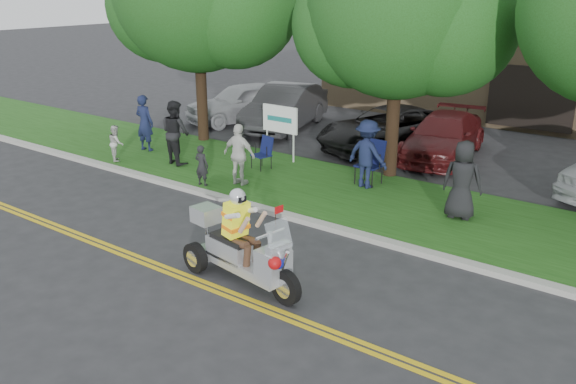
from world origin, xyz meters
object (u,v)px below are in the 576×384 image
Objects in this scene: lawn_chair_b at (264,151)px; lawn_chair_a at (372,159)px; parked_car_far_left at (243,102)px; spectator_adult_right at (239,155)px; trike_scooter at (240,250)px; spectator_adult_mid at (175,132)px; spectator_adult_left at (145,123)px; parked_car_right at (443,136)px; parked_car_mid at (389,129)px; parked_car_left at (285,107)px.

lawn_chair_a is at bearing 23.87° from lawn_chair_b.
parked_car_far_left is (-7.94, 4.00, 0.01)m from lawn_chair_a.
trike_scooter is at bearing 125.70° from spectator_adult_right.
parked_car_far_left is at bearing -57.45° from spectator_adult_mid.
parked_car_right is (7.79, 5.23, -0.33)m from spectator_adult_left.
spectator_adult_right is (-2.73, -2.20, 0.16)m from lawn_chair_a.
parked_car_mid is (6.00, 5.03, -0.30)m from spectator_adult_left.
lawn_chair_a is at bearing -103.71° from parked_car_right.
spectator_adult_mid is (1.88, -0.45, 0.05)m from spectator_adult_left.
trike_scooter reaches higher than lawn_chair_b.
parked_car_left is (-6.71, 10.27, 0.18)m from trike_scooter.
parked_car_right is at bearing 64.19° from lawn_chair_b.
spectator_adult_mid is at bearing -46.23° from parked_car_far_left.
spectator_adult_mid is 0.38× the size of parked_car_mid.
parked_car_far_left is at bearing -163.44° from parked_car_mid.
parked_car_far_left is (-4.79, 4.65, 0.14)m from lawn_chair_b.
parked_car_mid reaches higher than parked_car_right.
spectator_adult_mid is 0.38× the size of parked_car_left.
spectator_adult_mid reaches higher than parked_car_left.
trike_scooter is 1.46× the size of spectator_adult_mid.
parked_car_left reaches higher than parked_car_right.
trike_scooter is at bearing -71.20° from parked_car_left.
spectator_adult_right is at bearing -28.65° from parked_car_far_left.
trike_scooter is 6.83m from lawn_chair_b.
spectator_adult_left is (-4.27, -0.71, 0.37)m from lawn_chair_b.
parked_car_mid is at bearing -146.50° from spectator_adult_left.
spectator_adult_left reaches higher than lawn_chair_b.
lawn_chair_b is (-3.93, 5.58, -0.00)m from trike_scooter.
spectator_adult_right is at bearing -125.30° from parked_car_right.
parked_car_mid is 1.80m from parked_car_right.
lawn_chair_a is 3.22m from lawn_chair_b.
lawn_chair_a is 0.62× the size of spectator_adult_mid.
parked_car_mid reaches higher than lawn_chair_b.
trike_scooter is at bearing 155.13° from spectator_adult_mid.
parked_car_right is (0.37, 3.86, -0.09)m from lawn_chair_a.
parked_car_right is (-0.41, 10.10, 0.04)m from trike_scooter.
parked_car_far_left is 8.32m from parked_car_right.
parked_car_mid is (4.12, 5.48, -0.35)m from spectator_adult_mid.
parked_car_far_left is at bearing -90.89° from spectator_adult_left.
spectator_adult_right is 0.33× the size of parked_car_left.
trike_scooter reaches higher than parked_car_far_left.
parked_car_far_left is at bearing 155.90° from lawn_chair_a.
spectator_adult_left is (-7.42, -1.36, 0.23)m from lawn_chair_a.
spectator_adult_left is (-8.20, 4.87, 0.37)m from trike_scooter.
lawn_chair_b is 4.65m from parked_car_mid.
lawn_chair_a is 1.26× the size of lawn_chair_b.
parked_car_right is (8.31, -0.14, -0.10)m from parked_car_far_left.
parked_car_left is 4.52m from parked_car_mid.
spectator_adult_right is at bearing -83.10° from parked_car_mid.
spectator_adult_left is 0.95× the size of spectator_adult_mid.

